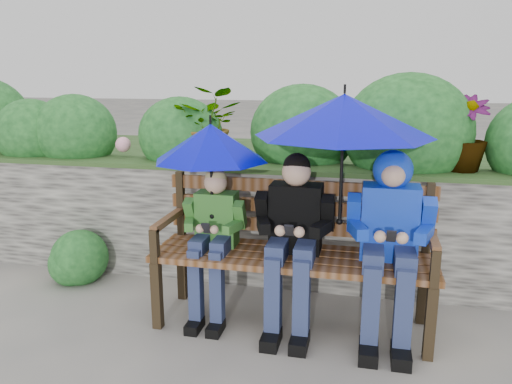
% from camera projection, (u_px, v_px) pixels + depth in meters
% --- Properties ---
extents(ground, '(60.00, 60.00, 0.00)m').
position_uv_depth(ground, '(253.00, 318.00, 3.75)').
color(ground, '#5B5B5B').
rests_on(ground, ground).
extents(garden_backdrop, '(8.00, 2.85, 1.84)m').
position_uv_depth(garden_backdrop, '(288.00, 188.00, 5.10)').
color(garden_backdrop, '#3C3A38').
rests_on(garden_backdrop, ground).
extents(park_bench, '(1.99, 0.58, 1.05)m').
position_uv_depth(park_bench, '(294.00, 243.00, 3.59)').
color(park_bench, black).
rests_on(park_bench, ground).
extents(boy_left, '(0.45, 0.52, 1.13)m').
position_uv_depth(boy_left, '(213.00, 234.00, 3.62)').
color(boy_left, '#307334').
rests_on(boy_left, ground).
extents(boy_middle, '(0.54, 0.63, 1.25)m').
position_uv_depth(boy_middle, '(293.00, 233.00, 3.47)').
color(boy_middle, black).
rests_on(boy_middle, ground).
extents(boy_right, '(0.57, 0.69, 1.29)m').
position_uv_depth(boy_right, '(390.00, 230.00, 3.32)').
color(boy_right, '#003EBA').
rests_on(boy_right, ground).
extents(umbrella_left, '(0.82, 0.82, 0.75)m').
position_uv_depth(umbrella_left, '(211.00, 143.00, 3.49)').
color(umbrella_left, '#0003C0').
rests_on(umbrella_left, ground).
extents(umbrella_right, '(1.19, 1.19, 0.94)m').
position_uv_depth(umbrella_right, '(344.00, 116.00, 3.24)').
color(umbrella_right, '#0003C0').
rests_on(umbrella_right, ground).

